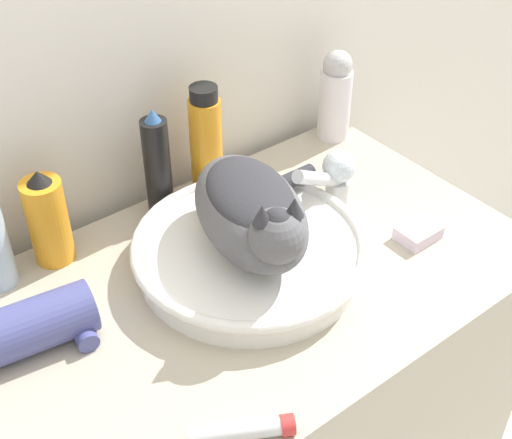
{
  "coord_description": "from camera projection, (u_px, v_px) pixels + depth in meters",
  "views": [
    {
      "loc": [
        -0.52,
        -0.39,
        1.67
      ],
      "look_at": [
        0.01,
        0.29,
        0.99
      ],
      "focal_mm": 50.0,
      "sensor_mm": 36.0,
      "label": 1
    }
  ],
  "objects": [
    {
      "name": "cream_tube",
      "position": [
        244.0,
        431.0,
        0.9
      ],
      "size": [
        0.13,
        0.09,
        0.03
      ],
      "rotation": [
        0.0,
        0.0,
        -0.51
      ],
      "color": "silver",
      "rests_on": "vanity_counter"
    },
    {
      "name": "faucet",
      "position": [
        335.0,
        176.0,
        1.25
      ],
      "size": [
        0.15,
        0.06,
        0.13
      ],
      "rotation": [
        0.0,
        0.0,
        -2.99
      ],
      "color": "silver",
      "rests_on": "vanity_counter"
    },
    {
      "name": "spray_bottle_trigger",
      "position": [
        48.0,
        219.0,
        1.14
      ],
      "size": [
        0.07,
        0.07,
        0.17
      ],
      "color": "orange",
      "rests_on": "vanity_counter"
    },
    {
      "name": "wall_back",
      "position": [
        128.0,
        25.0,
        1.17
      ],
      "size": [
        8.0,
        0.05,
        2.4
      ],
      "color": "silver",
      "rests_on": "ground_plane"
    },
    {
      "name": "vanity_counter",
      "position": [
        254.0,
        438.0,
        1.43
      ],
      "size": [
        0.9,
        0.56,
        0.89
      ],
      "color": "#B2A893",
      "rests_on": "ground_plane"
    },
    {
      "name": "lotion_bottle_white",
      "position": [
        335.0,
        95.0,
        1.43
      ],
      "size": [
        0.07,
        0.07,
        0.19
      ],
      "color": "silver",
      "rests_on": "vanity_counter"
    },
    {
      "name": "cat",
      "position": [
        253.0,
        209.0,
        1.09
      ],
      "size": [
        0.31,
        0.31,
        0.15
      ],
      "rotation": [
        0.0,
        0.0,
        4.41
      ],
      "color": "#56565B",
      "rests_on": "sink_basin"
    },
    {
      "name": "hairspray_can_black",
      "position": [
        157.0,
        166.0,
        1.23
      ],
      "size": [
        0.05,
        0.05,
        0.21
      ],
      "color": "black",
      "rests_on": "vanity_counter"
    },
    {
      "name": "sink_basin",
      "position": [
        250.0,
        251.0,
        1.15
      ],
      "size": [
        0.39,
        0.39,
        0.05
      ],
      "color": "white",
      "rests_on": "vanity_counter"
    },
    {
      "name": "shampoo_bottle_tall",
      "position": [
        206.0,
        143.0,
        1.27
      ],
      "size": [
        0.06,
        0.06,
        0.21
      ],
      "color": "orange",
      "rests_on": "vanity_counter"
    },
    {
      "name": "hair_dryer",
      "position": [
        36.0,
        326.0,
        1.01
      ],
      "size": [
        0.2,
        0.11,
        0.08
      ],
      "rotation": [
        0.0,
        0.0,
        3.0
      ],
      "color": "#474C8C",
      "rests_on": "vanity_counter"
    },
    {
      "name": "soap_bar",
      "position": [
        418.0,
        233.0,
        1.22
      ],
      "size": [
        0.07,
        0.05,
        0.02
      ],
      "color": "silver",
      "rests_on": "vanity_counter"
    }
  ]
}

